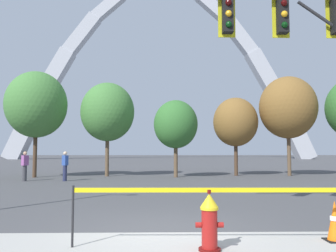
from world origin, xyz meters
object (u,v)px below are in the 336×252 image
at_px(traffic_signal_gantry, 325,46).
at_px(pedestrian_standing_center, 25,166).
at_px(monument_arch, 161,76).
at_px(pedestrian_walking_left, 65,166).
at_px(traffic_cone_by_hydrant, 335,221).
at_px(fire_hydrant, 209,222).

relative_size(traffic_signal_gantry, pedestrian_standing_center, 4.04).
distance_m(monument_arch, pedestrian_walking_left, 51.20).
relative_size(monument_arch, pedestrian_walking_left, 37.78).
height_order(traffic_cone_by_hydrant, pedestrian_walking_left, pedestrian_walking_left).
relative_size(traffic_signal_gantry, pedestrian_walking_left, 4.04).
bearing_deg(monument_arch, pedestrian_walking_left, -96.10).
bearing_deg(monument_arch, traffic_signal_gantry, -86.01).
bearing_deg(fire_hydrant, pedestrian_walking_left, 114.32).
relative_size(traffic_cone_by_hydrant, pedestrian_standing_center, 0.46).
distance_m(monument_arch, pedestrian_standing_center, 51.46).
distance_m(fire_hydrant, monument_arch, 63.70).
distance_m(traffic_cone_by_hydrant, traffic_signal_gantry, 4.60).
bearing_deg(pedestrian_walking_left, traffic_signal_gantry, -48.25).
xyz_separation_m(fire_hydrant, traffic_cone_by_hydrant, (2.36, 0.55, -0.11)).
relative_size(traffic_signal_gantry, monument_arch, 0.11).
distance_m(fire_hydrant, pedestrian_walking_left, 14.46).
xyz_separation_m(monument_arch, pedestrian_standing_center, (-7.34, -48.50, -15.56)).
xyz_separation_m(monument_arch, pedestrian_walking_left, (-5.18, -48.50, -15.56)).
relative_size(fire_hydrant, monument_arch, 0.02).
height_order(traffic_signal_gantry, pedestrian_standing_center, traffic_signal_gantry).
xyz_separation_m(traffic_cone_by_hydrant, pedestrian_standing_center, (-10.46, 12.63, 0.46)).
bearing_deg(traffic_signal_gantry, pedestrian_walking_left, 131.75).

